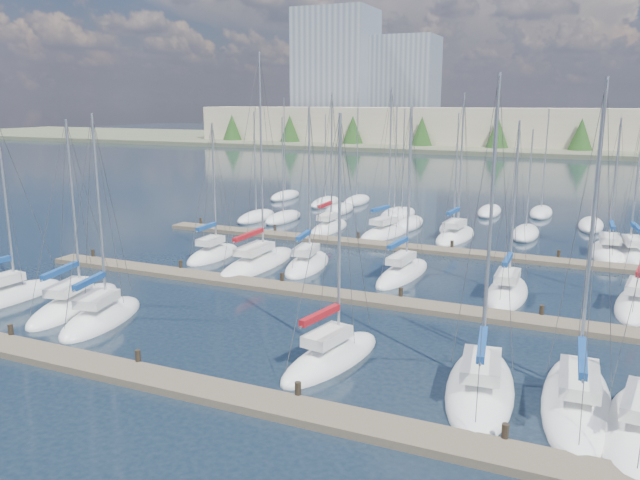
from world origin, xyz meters
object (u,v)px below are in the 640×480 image
at_px(sailboat_c, 102,318).
at_px(sailboat_p, 455,236).
at_px(sailboat_q, 608,252).
at_px(sailboat_k, 403,273).
at_px(sailboat_d, 331,358).
at_px(sailboat_o, 385,233).
at_px(sailboat_e, 480,388).
at_px(sailboat_m, 638,304).
at_px(sailboat_b, 75,305).
at_px(sailboat_r, 631,255).
at_px(sailboat_f, 577,401).
at_px(sailboat_h, 213,255).
at_px(sailboat_l, 507,293).
at_px(sailboat_i, 258,263).
at_px(sailboat_a, 6,297).
at_px(sailboat_n, 329,228).
at_px(sailboat_j, 307,264).

bearing_deg(sailboat_c, sailboat_p, 53.29).
bearing_deg(sailboat_q, sailboat_k, -138.81).
bearing_deg(sailboat_d, sailboat_o, 114.03).
relative_size(sailboat_p, sailboat_e, 0.97).
xyz_separation_m(sailboat_m, sailboat_b, (-29.93, -13.49, -0.00)).
distance_m(sailboat_o, sailboat_k, 13.37).
bearing_deg(sailboat_r, sailboat_d, -124.50).
height_order(sailboat_f, sailboat_k, sailboat_f).
xyz_separation_m(sailboat_h, sailboat_l, (22.02, -0.79, -0.00)).
bearing_deg(sailboat_e, sailboat_c, 172.25).
distance_m(sailboat_q, sailboat_b, 39.02).
bearing_deg(sailboat_p, sailboat_m, -41.77).
relative_size(sailboat_r, sailboat_d, 1.06).
xyz_separation_m(sailboat_m, sailboat_i, (-24.91, -0.85, 0.01)).
xyz_separation_m(sailboat_f, sailboat_q, (1.25, 27.68, -0.00)).
xyz_separation_m(sailboat_c, sailboat_k, (12.44, 15.31, 0.01)).
xyz_separation_m(sailboat_i, sailboat_a, (-9.81, -13.30, -0.01)).
height_order(sailboat_o, sailboat_d, sailboat_o).
bearing_deg(sailboat_p, sailboat_k, -88.50).
bearing_deg(sailboat_d, sailboat_p, 101.64).
relative_size(sailboat_i, sailboat_c, 1.33).
distance_m(sailboat_n, sailboat_a, 28.70).
height_order(sailboat_c, sailboat_d, sailboat_d).
xyz_separation_m(sailboat_f, sailboat_b, (-27.15, 0.93, -0.00)).
xyz_separation_m(sailboat_j, sailboat_n, (-3.76, 12.68, 0.02)).
relative_size(sailboat_e, sailboat_l, 1.19).
bearing_deg(sailboat_o, sailboat_a, -107.07).
bearing_deg(sailboat_q, sailboat_f, -95.53).
height_order(sailboat_h, sailboat_c, sailboat_c).
distance_m(sailboat_h, sailboat_o, 16.19).
height_order(sailboat_r, sailboat_a, sailboat_r).
xyz_separation_m(sailboat_q, sailboat_b, (-28.40, -26.75, -0.00)).
distance_m(sailboat_i, sailboat_l, 17.62).
bearing_deg(sailboat_b, sailboat_m, 12.19).
relative_size(sailboat_m, sailboat_q, 0.98).
bearing_deg(sailboat_a, sailboat_o, 64.48).
bearing_deg(sailboat_c, sailboat_l, 22.72).
bearing_deg(sailboat_j, sailboat_p, 53.46).
bearing_deg(sailboat_a, sailboat_j, 50.66).
bearing_deg(sailboat_f, sailboat_d, 177.83).
xyz_separation_m(sailboat_q, sailboat_i, (-23.39, -14.11, 0.02)).
distance_m(sailboat_p, sailboat_d, 28.81).
relative_size(sailboat_l, sailboat_d, 0.95).
xyz_separation_m(sailboat_m, sailboat_c, (-26.88, -14.58, 0.01)).
relative_size(sailboat_q, sailboat_i, 0.71).
xyz_separation_m(sailboat_f, sailboat_k, (-11.66, 15.15, 0.01)).
relative_size(sailboat_c, sailboat_e, 0.88).
bearing_deg(sailboat_d, sailboat_l, 76.93).
relative_size(sailboat_e, sailboat_k, 1.12).
relative_size(sailboat_n, sailboat_i, 0.83).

